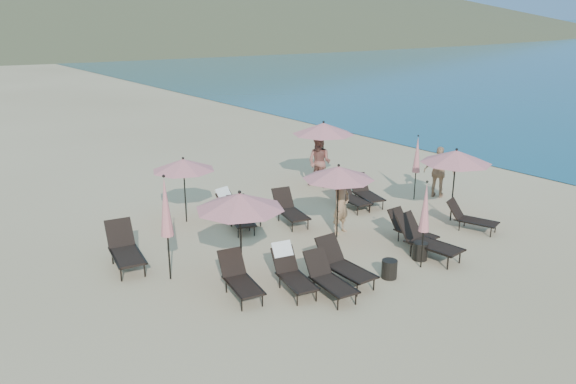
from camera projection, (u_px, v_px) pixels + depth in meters
ground at (403, 255)px, 14.83m from camera, size 800.00×800.00×0.00m
lounger_0 at (240, 278)px, 12.61m from camera, size 0.84×1.61×0.88m
lounger_1 at (329, 278)px, 12.64m from camera, size 0.73×1.57×0.87m
lounger_2 at (343, 264)px, 13.26m from camera, size 0.65×1.66×0.95m
lounger_3 at (427, 240)px, 14.62m from camera, size 0.88×1.85×1.03m
lounger_4 at (411, 228)px, 15.63m from camera, size 0.62×1.49×0.84m
lounger_5 at (470, 217)px, 16.50m from camera, size 1.00×1.57×0.85m
lounger_6 at (125, 248)px, 14.06m from camera, size 0.96×1.87×1.03m
lounger_7 at (240, 215)px, 16.62m from camera, size 1.02×1.62×0.87m
lounger_8 at (236, 208)px, 17.09m from camera, size 0.91×1.68×0.99m
lounger_9 at (290, 209)px, 17.09m from camera, size 0.95×1.72×0.94m
lounger_10 at (351, 196)px, 18.42m from camera, size 0.75×1.60×0.89m
lounger_11 at (366, 192)px, 18.83m from camera, size 1.01×1.69×0.91m
lounger_12 at (291, 270)px, 12.88m from camera, size 0.84×1.61×0.96m
umbrella_open_0 at (240, 201)px, 12.85m from camera, size 2.09×2.09×2.25m
umbrella_open_1 at (338, 173)px, 15.49m from camera, size 2.01×2.01×2.17m
umbrella_open_2 at (456, 157)px, 16.80m from camera, size 2.13×2.13×2.30m
umbrella_open_3 at (183, 165)px, 16.75m from camera, size 1.91×1.91×2.05m
umbrella_open_4 at (323, 129)px, 20.33m from camera, size 2.28×2.28×2.45m
umbrella_closed_0 at (425, 208)px, 13.65m from camera, size 0.27×0.27×2.28m
umbrella_closed_1 at (417, 155)px, 18.96m from camera, size 0.27×0.27×2.27m
umbrella_closed_2 at (166, 208)px, 12.96m from camera, size 0.30×0.30×2.61m
side_table_0 at (389, 269)px, 13.49m from camera, size 0.38×0.38×0.46m
side_table_1 at (420, 251)px, 14.51m from camera, size 0.38×0.38×0.47m
beachgoer_a at (341, 205)px, 16.18m from camera, size 0.67×0.49×1.69m
beachgoer_b at (319, 162)px, 20.58m from camera, size 1.02×1.12×1.88m
beachgoer_c at (439, 172)px, 19.44m from camera, size 0.90×1.13×1.79m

